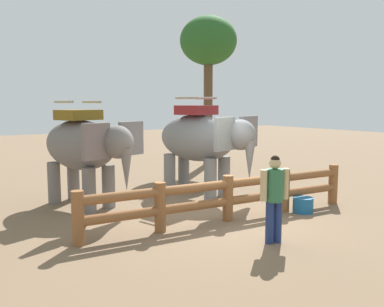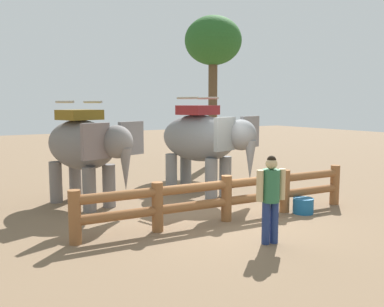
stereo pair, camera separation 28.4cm
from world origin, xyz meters
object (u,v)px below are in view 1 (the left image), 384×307
at_px(tourist_woman_in_black, 274,193).
at_px(log_fence, 228,195).
at_px(feed_bucket, 303,205).
at_px(elephant_center, 202,140).
at_px(elephant_near_left, 84,148).
at_px(tree_far_left, 208,44).

bearing_deg(tourist_woman_in_black, log_fence, 83.06).
relative_size(log_fence, tourist_woman_in_black, 4.13).
bearing_deg(tourist_woman_in_black, feed_bucket, 29.10).
bearing_deg(log_fence, elephant_center, 68.01).
height_order(log_fence, elephant_near_left, elephant_near_left).
relative_size(elephant_near_left, feed_bucket, 6.60).
relative_size(tourist_woman_in_black, feed_bucket, 3.42).
bearing_deg(elephant_center, tree_far_left, 52.96).
relative_size(log_fence, elephant_near_left, 2.14).
bearing_deg(elephant_center, feed_bucket, -72.02).
relative_size(tourist_woman_in_black, tree_far_left, 0.27).
height_order(elephant_center, feed_bucket, elephant_center).
distance_m(log_fence, elephant_near_left, 3.93).
height_order(log_fence, tree_far_left, tree_far_left).
height_order(tourist_woman_in_black, feed_bucket, tourist_woman_in_black).
bearing_deg(elephant_center, tourist_woman_in_black, -106.23).
bearing_deg(elephant_near_left, log_fence, -53.25).
distance_m(log_fence, tree_far_left, 9.82).
bearing_deg(tree_far_left, elephant_center, -127.04).
distance_m(elephant_near_left, tourist_woman_in_black, 5.21).
bearing_deg(log_fence, feed_bucket, -13.01).
distance_m(log_fence, feed_bucket, 2.08).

